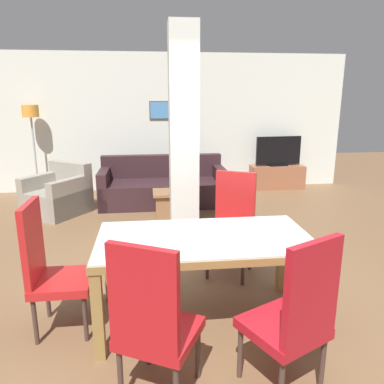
{
  "coord_description": "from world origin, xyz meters",
  "views": [
    {
      "loc": [
        -0.44,
        -2.86,
        1.9
      ],
      "look_at": [
        0.0,
        0.88,
        0.92
      ],
      "focal_mm": 35.0,
      "sensor_mm": 36.0,
      "label": 1
    }
  ],
  "objects_px": {
    "dining_chair_head_left": "(50,266)",
    "coffee_table": "(173,205)",
    "dining_table": "(204,253)",
    "dining_chair_far_right": "(232,222)",
    "tv_stand": "(277,177)",
    "floor_lamp": "(31,120)",
    "armchair": "(59,196)",
    "tv_screen": "(278,151)",
    "sofa": "(163,188)",
    "dining_chair_near_left": "(153,321)",
    "bottle": "(183,184)",
    "dining_chair_near_right": "(295,315)"
  },
  "relations": [
    {
      "from": "sofa",
      "to": "armchair",
      "type": "bearing_deg",
      "value": 12.37
    },
    {
      "from": "dining_chair_head_left",
      "to": "dining_chair_far_right",
      "type": "xyz_separation_m",
      "value": [
        1.69,
        0.89,
        0.0
      ]
    },
    {
      "from": "dining_chair_near_right",
      "to": "armchair",
      "type": "relative_size",
      "value": 0.95
    },
    {
      "from": "dining_chair_near_left",
      "to": "dining_table",
      "type": "bearing_deg",
      "value": 90.0
    },
    {
      "from": "dining_chair_head_left",
      "to": "floor_lamp",
      "type": "height_order",
      "value": "floor_lamp"
    },
    {
      "from": "tv_screen",
      "to": "floor_lamp",
      "type": "bearing_deg",
      "value": -4.41
    },
    {
      "from": "coffee_table",
      "to": "armchair",
      "type": "bearing_deg",
      "value": 163.27
    },
    {
      "from": "dining_chair_near_right",
      "to": "dining_chair_far_right",
      "type": "bearing_deg",
      "value": 63.64
    },
    {
      "from": "bottle",
      "to": "dining_chair_head_left",
      "type": "bearing_deg",
      "value": -116.17
    },
    {
      "from": "dining_table",
      "to": "sofa",
      "type": "distance_m",
      "value": 3.67
    },
    {
      "from": "dining_chair_head_left",
      "to": "coffee_table",
      "type": "height_order",
      "value": "dining_chair_head_left"
    },
    {
      "from": "dining_chair_head_left",
      "to": "dining_chair_near_right",
      "type": "bearing_deg",
      "value": 62.32
    },
    {
      "from": "dining_chair_head_left",
      "to": "coffee_table",
      "type": "distance_m",
      "value": 2.98
    },
    {
      "from": "tv_stand",
      "to": "tv_screen",
      "type": "bearing_deg",
      "value": 0.0
    },
    {
      "from": "coffee_table",
      "to": "bottle",
      "type": "bearing_deg",
      "value": -4.74
    },
    {
      "from": "armchair",
      "to": "coffee_table",
      "type": "xyz_separation_m",
      "value": [
        1.85,
        -0.56,
        -0.05
      ]
    },
    {
      "from": "coffee_table",
      "to": "bottle",
      "type": "relative_size",
      "value": 2.26
    },
    {
      "from": "dining_chair_head_left",
      "to": "tv_stand",
      "type": "xyz_separation_m",
      "value": [
        3.47,
        4.51,
        -0.33
      ]
    },
    {
      "from": "tv_stand",
      "to": "floor_lamp",
      "type": "distance_m",
      "value": 4.93
    },
    {
      "from": "dining_chair_near_left",
      "to": "armchair",
      "type": "distance_m",
      "value": 4.39
    },
    {
      "from": "dining_table",
      "to": "dining_chair_head_left",
      "type": "distance_m",
      "value": 1.25
    },
    {
      "from": "dining_table",
      "to": "tv_screen",
      "type": "distance_m",
      "value": 5.03
    },
    {
      "from": "sofa",
      "to": "tv_screen",
      "type": "xyz_separation_m",
      "value": [
        2.41,
        0.86,
        0.49
      ]
    },
    {
      "from": "tv_stand",
      "to": "tv_screen",
      "type": "relative_size",
      "value": 1.15
    },
    {
      "from": "dining_chair_head_left",
      "to": "tv_stand",
      "type": "height_order",
      "value": "dining_chair_head_left"
    },
    {
      "from": "dining_chair_near_right",
      "to": "sofa",
      "type": "xyz_separation_m",
      "value": [
        -0.64,
        4.54,
        -0.29
      ]
    },
    {
      "from": "dining_chair_head_left",
      "to": "tv_screen",
      "type": "bearing_deg",
      "value": 142.45
    },
    {
      "from": "tv_screen",
      "to": "dining_chair_head_left",
      "type": "bearing_deg",
      "value": 47.3
    },
    {
      "from": "dining_table",
      "to": "tv_screen",
      "type": "relative_size",
      "value": 1.86
    },
    {
      "from": "dining_chair_near_right",
      "to": "tv_stand",
      "type": "height_order",
      "value": "dining_chair_near_right"
    },
    {
      "from": "sofa",
      "to": "armchair",
      "type": "height_order",
      "value": "sofa"
    },
    {
      "from": "dining_chair_far_right",
      "to": "tv_stand",
      "type": "distance_m",
      "value": 4.05
    },
    {
      "from": "tv_screen",
      "to": "floor_lamp",
      "type": "height_order",
      "value": "floor_lamp"
    },
    {
      "from": "armchair",
      "to": "sofa",
      "type": "bearing_deg",
      "value": -132.37
    },
    {
      "from": "dining_chair_near_right",
      "to": "dining_chair_head_left",
      "type": "bearing_deg",
      "value": 125.96
    },
    {
      "from": "coffee_table",
      "to": "dining_table",
      "type": "bearing_deg",
      "value": -88.39
    },
    {
      "from": "dining_chair_far_right",
      "to": "coffee_table",
      "type": "height_order",
      "value": "dining_chair_far_right"
    },
    {
      "from": "dining_chair_near_left",
      "to": "tv_stand",
      "type": "relative_size",
      "value": 1.01
    },
    {
      "from": "dining_chair_near_right",
      "to": "bottle",
      "type": "bearing_deg",
      "value": 69.47
    },
    {
      "from": "dining_chair_head_left",
      "to": "coffee_table",
      "type": "xyz_separation_m",
      "value": [
        1.18,
        2.72,
        -0.34
      ]
    },
    {
      "from": "dining_chair_far_right",
      "to": "tv_screen",
      "type": "bearing_deg",
      "value": -89.61
    },
    {
      "from": "sofa",
      "to": "bottle",
      "type": "height_order",
      "value": "sofa"
    },
    {
      "from": "dining_chair_head_left",
      "to": "armchair",
      "type": "bearing_deg",
      "value": -168.37
    },
    {
      "from": "dining_chair_far_right",
      "to": "dining_chair_near_right",
      "type": "bearing_deg",
      "value": 116.44
    },
    {
      "from": "coffee_table",
      "to": "dining_chair_near_left",
      "type": "bearing_deg",
      "value": -95.85
    },
    {
      "from": "dining_chair_near_left",
      "to": "dining_chair_far_right",
      "type": "xyz_separation_m",
      "value": [
        0.88,
        1.74,
        0.0
      ]
    },
    {
      "from": "dining_table",
      "to": "armchair",
      "type": "xyz_separation_m",
      "value": [
        -1.93,
        3.27,
        -0.33
      ]
    },
    {
      "from": "dining_chair_head_left",
      "to": "tv_screen",
      "type": "relative_size",
      "value": 1.15
    },
    {
      "from": "tv_screen",
      "to": "armchair",
      "type": "bearing_deg",
      "value": 11.5
    },
    {
      "from": "dining_chair_far_right",
      "to": "bottle",
      "type": "relative_size",
      "value": 3.98
    }
  ]
}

